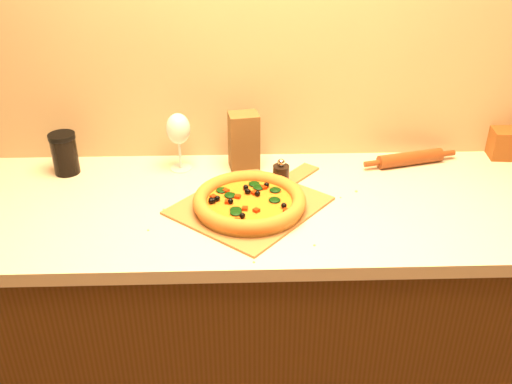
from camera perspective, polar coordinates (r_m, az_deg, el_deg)
name	(u,v)px	position (r m, az deg, el deg)	size (l,w,h in m)	color
cabinet	(276,319)	(2.00, 2.00, -12.58)	(2.80, 0.65, 0.86)	#492D0F
countertop	(278,206)	(1.73, 2.25, -1.46)	(2.84, 0.68, 0.04)	#BFAE95
pizza_peel	(253,203)	(1.70, -0.33, -1.15)	(0.52, 0.53, 0.01)	brown
pizza	(250,202)	(1.66, -0.65, -0.97)	(0.33, 0.33, 0.05)	#B56A2D
pepper_grinder	(281,175)	(1.78, 2.51, 1.67)	(0.05, 0.05, 0.10)	black
rolling_pin	(410,158)	(2.00, 15.17, 3.26)	(0.33, 0.10, 0.05)	#612B10
wine_glass	(178,130)	(1.87, -7.78, 6.13)	(0.08, 0.08, 0.20)	silver
paper_bag	(244,141)	(1.88, -1.22, 5.11)	(0.10, 0.08, 0.19)	brown
dark_jar	(65,153)	(1.96, -18.60, 3.68)	(0.09, 0.09, 0.14)	black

